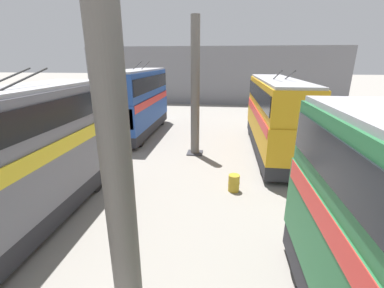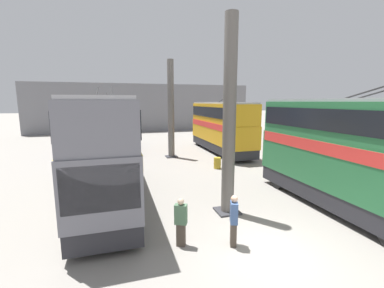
# 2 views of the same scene
# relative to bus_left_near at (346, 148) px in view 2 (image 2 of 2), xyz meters

# --- Properties ---
(ground_plane) EXTENTS (240.00, 240.00, 0.00)m
(ground_plane) POSITION_rel_bus_left_near_xyz_m (-2.01, 5.17, -2.89)
(ground_plane) COLOR gray
(depot_back_wall) EXTENTS (0.50, 36.00, 7.77)m
(depot_back_wall) POSITION_rel_bus_left_near_xyz_m (33.71, 5.17, 0.99)
(depot_back_wall) COLOR slate
(depot_back_wall) RESTS_ON ground_plane
(support_column_near) EXTENTS (1.02, 1.02, 8.51)m
(support_column_near) POSITION_rel_bus_left_near_xyz_m (1.20, 5.17, 1.24)
(support_column_near) COLOR #605B56
(support_column_near) RESTS_ON ground_plane
(support_column_far) EXTENTS (1.02, 1.02, 8.51)m
(support_column_far) POSITION_rel_bus_left_near_xyz_m (13.38, 5.17, 1.24)
(support_column_far) COLOR #605B56
(support_column_far) RESTS_ON ground_plane
(bus_left_near) EXTENTS (9.50, 2.54, 5.70)m
(bus_left_near) POSITION_rel_bus_left_near_xyz_m (0.00, 0.00, 0.00)
(bus_left_near) COLOR black
(bus_left_near) RESTS_ON ground_plane
(bus_left_far) EXTENTS (10.84, 2.54, 5.49)m
(bus_left_far) POSITION_rel_bus_left_near_xyz_m (14.41, 0.00, -0.12)
(bus_left_far) COLOR black
(bus_left_far) RESTS_ON ground_plane
(bus_right_near) EXTENTS (10.38, 2.54, 5.74)m
(bus_right_near) POSITION_rel_bus_left_near_xyz_m (4.02, 10.34, 0.02)
(bus_right_near) COLOR black
(bus_right_near) RESTS_ON ground_plane
(bus_right_far) EXTENTS (9.61, 2.54, 5.90)m
(bus_right_far) POSITION_rel_bus_left_near_xyz_m (17.74, 10.34, 0.10)
(bus_right_far) COLOR black
(bus_right_far) RESTS_ON ground_plane
(person_aisle_foreground) EXTENTS (0.48, 0.37, 1.83)m
(person_aisle_foreground) POSITION_rel_bus_left_near_xyz_m (-1.40, 6.11, -1.92)
(person_aisle_foreground) COLOR #473D33
(person_aisle_foreground) RESTS_ON ground_plane
(person_by_right_row) EXTENTS (0.40, 0.48, 1.72)m
(person_by_right_row) POSITION_rel_bus_left_near_xyz_m (-0.87, 7.85, -1.98)
(person_by_right_row) COLOR #473D33
(person_by_right_row) RESTS_ON ground_plane
(oil_drum) EXTENTS (0.55, 0.55, 0.83)m
(oil_drum) POSITION_rel_bus_left_near_xyz_m (8.44, 2.73, -2.48)
(oil_drum) COLOR #B28E23
(oil_drum) RESTS_ON ground_plane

